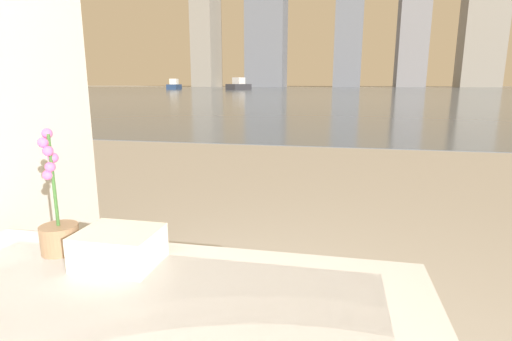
{
  "coord_description": "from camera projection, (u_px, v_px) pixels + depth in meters",
  "views": [
    {
      "loc": [
        0.53,
        -0.37,
        1.16
      ],
      "look_at": [
        0.03,
        2.06,
        0.61
      ],
      "focal_mm": 28.0,
      "sensor_mm": 36.0,
      "label": 1
    }
  ],
  "objects": [
    {
      "name": "potted_orchid",
      "position": [
        58.0,
        227.0,
        1.45
      ],
      "size": [
        0.13,
        0.13,
        0.46
      ],
      "color": "#8C6B4C",
      "rests_on": "bathtub"
    },
    {
      "name": "towel_stack",
      "position": [
        119.0,
        247.0,
        1.37
      ],
      "size": [
        0.26,
        0.22,
        0.12
      ],
      "color": "silver",
      "rests_on": "bathtub"
    },
    {
      "name": "harbor_water",
      "position": [
        337.0,
        91.0,
        60.0
      ],
      "size": [
        180.0,
        110.0,
        0.01
      ],
      "color": "slate",
      "rests_on": "ground_plane"
    },
    {
      "name": "harbor_boat_1",
      "position": [
        174.0,
        86.0,
        72.81
      ],
      "size": [
        2.57,
        5.25,
        1.88
      ],
      "color": "navy",
      "rests_on": "harbor_water"
    },
    {
      "name": "harbor_boat_5",
      "position": [
        239.0,
        85.0,
        68.16
      ],
      "size": [
        3.43,
        5.77,
        2.05
      ],
      "color": "#2D2D33",
      "rests_on": "harbor_water"
    },
    {
      "name": "skyline_tower_1",
      "position": [
        267.0,
        18.0,
        113.54
      ],
      "size": [
        10.81,
        10.74,
        38.58
      ],
      "color": "slate",
      "rests_on": "ground_plane"
    }
  ]
}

